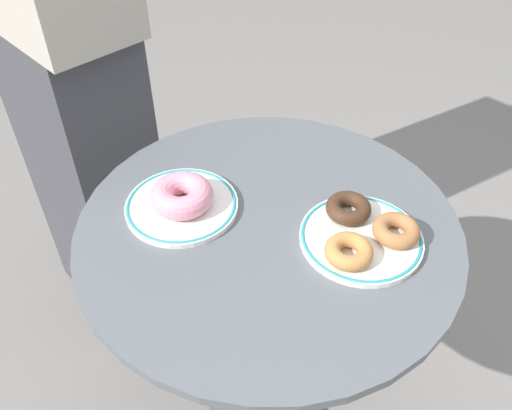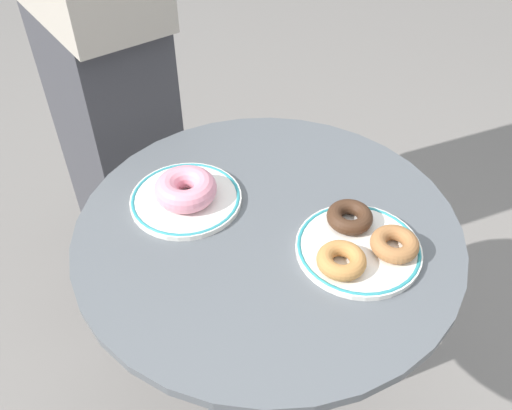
{
  "view_description": "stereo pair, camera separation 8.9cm",
  "coord_description": "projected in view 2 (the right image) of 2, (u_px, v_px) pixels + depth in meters",
  "views": [
    {
      "loc": [
        0.04,
        -0.65,
        1.38
      ],
      "look_at": [
        -0.02,
        0.0,
        0.78
      ],
      "focal_mm": 37.7,
      "sensor_mm": 36.0,
      "label": 1
    },
    {
      "loc": [
        0.13,
        -0.63,
        1.38
      ],
      "look_at": [
        -0.02,
        0.0,
        0.78
      ],
      "focal_mm": 37.7,
      "sensor_mm": 36.0,
      "label": 2
    }
  ],
  "objects": [
    {
      "name": "donut_old_fashioned",
      "position": [
        341.0,
        260.0,
        0.82
      ],
      "size": [
        0.11,
        0.11,
        0.03
      ],
      "primitive_type": "torus",
      "rotation": [
        0.0,
        0.0,
        5.34
      ],
      "color": "#BC7F42",
      "rests_on": "plate_right"
    },
    {
      "name": "donut_chocolate",
      "position": [
        350.0,
        217.0,
        0.89
      ],
      "size": [
        0.11,
        0.11,
        0.03
      ],
      "primitive_type": "torus",
      "rotation": [
        0.0,
        0.0,
        2.33
      ],
      "color": "#422819",
      "rests_on": "plate_right"
    },
    {
      "name": "plate_left",
      "position": [
        186.0,
        199.0,
        0.95
      ],
      "size": [
        0.2,
        0.2,
        0.01
      ],
      "color": "white",
      "rests_on": "cafe_table"
    },
    {
      "name": "person_figure",
      "position": [
        95.0,
        31.0,
        1.23
      ],
      "size": [
        0.45,
        0.43,
        1.7
      ],
      "color": "#3D3D42",
      "rests_on": "ground"
    },
    {
      "name": "cafe_table",
      "position": [
        266.0,
        300.0,
        1.05
      ],
      "size": [
        0.65,
        0.65,
        0.74
      ],
      "color": "#565B60",
      "rests_on": "ground"
    },
    {
      "name": "plate_right",
      "position": [
        358.0,
        248.0,
        0.86
      ],
      "size": [
        0.2,
        0.2,
        0.01
      ],
      "color": "white",
      "rests_on": "cafe_table"
    },
    {
      "name": "donut_pink_frosted",
      "position": [
        186.0,
        189.0,
        0.93
      ],
      "size": [
        0.15,
        0.15,
        0.04
      ],
      "primitive_type": "torus",
      "rotation": [
        0.0,
        0.0,
        5.67
      ],
      "color": "pink",
      "rests_on": "plate_left"
    },
    {
      "name": "donut_cinnamon",
      "position": [
        395.0,
        244.0,
        0.84
      ],
      "size": [
        0.09,
        0.09,
        0.03
      ],
      "primitive_type": "torus",
      "rotation": [
        0.0,
        0.0,
        3.27
      ],
      "color": "#A36B3D",
      "rests_on": "plate_right"
    }
  ]
}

